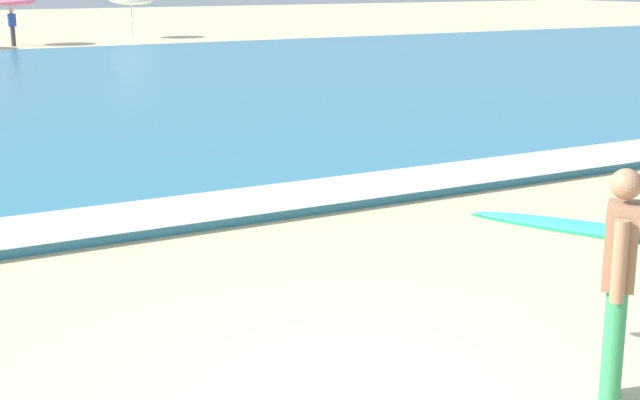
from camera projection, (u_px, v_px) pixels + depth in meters
surf_foam at (126, 217)px, 11.35m from camera, size 120.00×1.41×0.01m
surfer_with_board at (621, 257)px, 6.76m from camera, size 1.76×1.98×1.73m
beach_umbrella_3 at (9, 1)px, 40.16m from camera, size 2.19×2.20×2.10m
beachgoer_near_row_left at (12, 26)px, 39.88m from camera, size 0.32×0.20×1.58m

